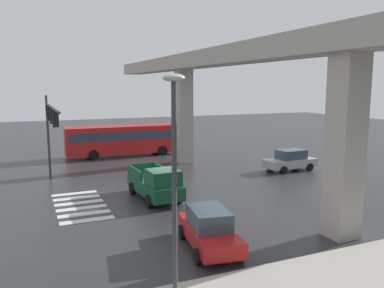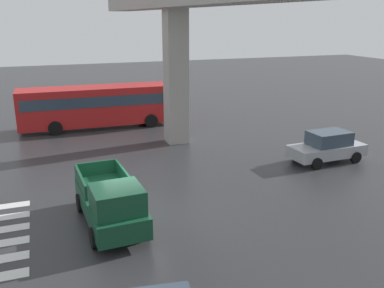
% 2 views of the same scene
% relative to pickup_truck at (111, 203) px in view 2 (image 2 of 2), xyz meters
% --- Properties ---
extents(ground_plane, '(120.00, 120.00, 0.00)m').
position_rel_pickup_truck_xyz_m(ground_plane, '(-0.64, 1.02, -0.99)').
color(ground_plane, '#2D2D30').
extents(elevated_overpass, '(54.65, 2.04, 9.53)m').
position_rel_pickup_truck_xyz_m(elevated_overpass, '(-0.64, 5.97, 7.11)').
color(elevated_overpass, '#ADA89E').
rests_on(elevated_overpass, ground).
extents(pickup_truck, '(5.19, 2.28, 2.08)m').
position_rel_pickup_truck_xyz_m(pickup_truck, '(0.00, 0.00, 0.00)').
color(pickup_truck, '#14472D').
rests_on(pickup_truck, ground).
extents(city_bus, '(2.99, 10.86, 2.99)m').
position_rel_pickup_truck_xyz_m(city_bus, '(-15.80, 1.67, 0.73)').
color(city_bus, red).
rests_on(city_bus, ground).
extents(sedan_silver, '(2.10, 4.37, 1.72)m').
position_rel_pickup_truck_xyz_m(sedan_silver, '(-3.62, 12.70, -0.14)').
color(sedan_silver, '#A8AAAF').
rests_on(sedan_silver, ground).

